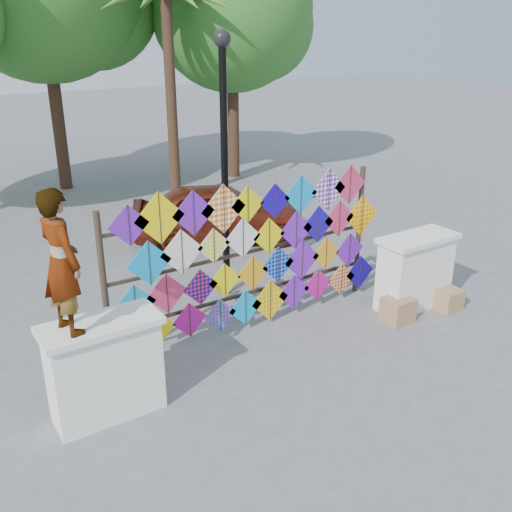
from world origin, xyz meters
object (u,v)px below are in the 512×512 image
at_px(kite_rack, 257,252).
at_px(lamppost, 224,144).
at_px(sedan, 219,212).
at_px(vendor_woman, 61,262).

distance_m(kite_rack, lamppost, 1.94).
height_order(kite_rack, lamppost, lamppost).
bearing_deg(kite_rack, sedan, 68.78).
bearing_deg(sedan, vendor_woman, 160.27).
bearing_deg(vendor_woman, lamppost, -69.66).
relative_size(kite_rack, sedan, 1.29).
relative_size(vendor_woman, lamppost, 0.37).
xyz_separation_m(vendor_woman, lamppost, (3.34, 2.20, 0.58)).
distance_m(sedan, lamppost, 3.46).
relative_size(kite_rack, vendor_woman, 2.98).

